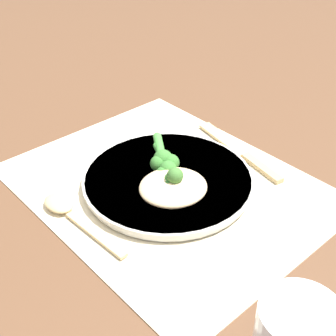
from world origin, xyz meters
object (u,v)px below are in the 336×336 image
(broccoli_stalk_front, at_px, (167,167))
(spoon, at_px, (66,209))
(broccoli_stalk_right, at_px, (163,159))
(plate, at_px, (168,180))
(chicken_fillet, at_px, (173,187))
(knife, at_px, (240,151))
(broccoli_stalk_rear, at_px, (170,180))

(broccoli_stalk_front, xyz_separation_m, spoon, (-0.04, -0.15, -0.02))
(broccoli_stalk_right, bearing_deg, plate, 97.82)
(chicken_fillet, distance_m, knife, 0.17)
(broccoli_stalk_right, bearing_deg, knife, -162.14)
(broccoli_stalk_right, distance_m, spoon, 0.16)
(plate, height_order, chicken_fillet, chicken_fillet)
(chicken_fillet, xyz_separation_m, knife, (-0.02, 0.16, -0.02))
(broccoli_stalk_rear, xyz_separation_m, broccoli_stalk_front, (-0.03, 0.02, -0.00))
(chicken_fillet, bearing_deg, plate, 148.02)
(knife, bearing_deg, broccoli_stalk_right, 174.07)
(chicken_fillet, bearing_deg, spoon, -122.82)
(chicken_fillet, relative_size, broccoli_stalk_rear, 1.09)
(plate, xyz_separation_m, chicken_fillet, (0.03, -0.02, 0.02))
(knife, distance_m, spoon, 0.29)
(broccoli_stalk_right, xyz_separation_m, knife, (0.04, 0.13, -0.02))
(broccoli_stalk_rear, relative_size, knife, 0.55)
(chicken_fillet, distance_m, broccoli_stalk_rear, 0.02)
(knife, height_order, spoon, spoon)
(plate, relative_size, spoon, 1.53)
(chicken_fillet, height_order, knife, chicken_fillet)
(chicken_fillet, height_order, spoon, chicken_fillet)
(broccoli_stalk_right, xyz_separation_m, spoon, (-0.02, -0.16, -0.02))
(chicken_fillet, relative_size, broccoli_stalk_front, 1.37)
(broccoli_stalk_front, bearing_deg, knife, -162.41)
(broccoli_stalk_front, bearing_deg, plate, 87.25)
(plate, relative_size, broccoli_stalk_right, 2.61)
(plate, xyz_separation_m, knife, (0.01, 0.14, -0.01))
(broccoli_stalk_rear, xyz_separation_m, knife, (-0.01, 0.16, -0.02))
(plate, xyz_separation_m, broccoli_stalk_right, (-0.02, 0.01, 0.02))
(broccoli_stalk_front, bearing_deg, broccoli_stalk_rear, 83.72)
(plate, distance_m, broccoli_stalk_front, 0.02)
(chicken_fillet, distance_m, broccoli_stalk_front, 0.05)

